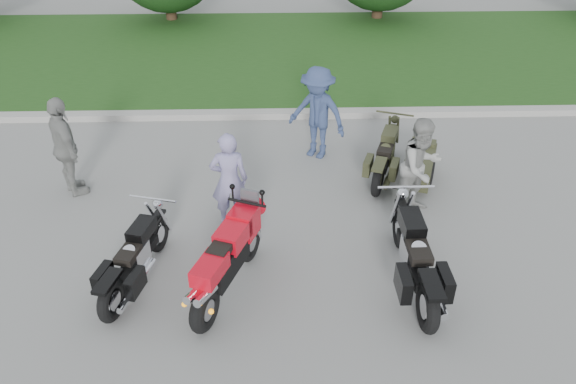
{
  "coord_description": "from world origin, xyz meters",
  "views": [
    {
      "loc": [
        0.41,
        -5.79,
        5.61
      ],
      "look_at": [
        0.62,
        1.59,
        0.8
      ],
      "focal_mm": 35.0,
      "sensor_mm": 36.0,
      "label": 1
    }
  ],
  "objects_px": {
    "cruiser_left": "(134,262)",
    "person_denim": "(317,113)",
    "person_stripe": "(229,180)",
    "person_grey": "(421,168)",
    "sportbike_red": "(227,260)",
    "cruiser_right": "(416,261)",
    "person_back": "(66,148)",
    "cruiser_sidecar": "(405,163)"
  },
  "relations": [
    {
      "from": "cruiser_left",
      "to": "cruiser_right",
      "type": "xyz_separation_m",
      "value": [
        4.0,
        -0.17,
        0.06
      ]
    },
    {
      "from": "cruiser_right",
      "to": "cruiser_sidecar",
      "type": "height_order",
      "value": "cruiser_right"
    },
    {
      "from": "cruiser_sidecar",
      "to": "person_stripe",
      "type": "bearing_deg",
      "value": -138.02
    },
    {
      "from": "person_stripe",
      "to": "sportbike_red",
      "type": "bearing_deg",
      "value": 88.38
    },
    {
      "from": "cruiser_left",
      "to": "person_denim",
      "type": "bearing_deg",
      "value": 67.22
    },
    {
      "from": "cruiser_right",
      "to": "person_grey",
      "type": "bearing_deg",
      "value": 76.28
    },
    {
      "from": "sportbike_red",
      "to": "person_grey",
      "type": "bearing_deg",
      "value": 53.52
    },
    {
      "from": "cruiser_sidecar",
      "to": "person_denim",
      "type": "bearing_deg",
      "value": 167.36
    },
    {
      "from": "cruiser_right",
      "to": "person_back",
      "type": "bearing_deg",
      "value": 153.96
    },
    {
      "from": "sportbike_red",
      "to": "person_back",
      "type": "relative_size",
      "value": 1.12
    },
    {
      "from": "sportbike_red",
      "to": "cruiser_right",
      "type": "bearing_deg",
      "value": 22.15
    },
    {
      "from": "person_denim",
      "to": "person_stripe",
      "type": "bearing_deg",
      "value": -93.09
    },
    {
      "from": "person_stripe",
      "to": "person_grey",
      "type": "bearing_deg",
      "value": -178.64
    },
    {
      "from": "cruiser_right",
      "to": "cruiser_sidecar",
      "type": "distance_m",
      "value": 2.97
    },
    {
      "from": "sportbike_red",
      "to": "person_grey",
      "type": "height_order",
      "value": "person_grey"
    },
    {
      "from": "person_stripe",
      "to": "person_denim",
      "type": "bearing_deg",
      "value": -128.07
    },
    {
      "from": "person_stripe",
      "to": "person_back",
      "type": "relative_size",
      "value": 0.91
    },
    {
      "from": "cruiser_left",
      "to": "cruiser_right",
      "type": "height_order",
      "value": "cruiser_right"
    },
    {
      "from": "cruiser_sidecar",
      "to": "sportbike_red",
      "type": "bearing_deg",
      "value": -116.33
    },
    {
      "from": "sportbike_red",
      "to": "person_stripe",
      "type": "relative_size",
      "value": 1.23
    },
    {
      "from": "person_grey",
      "to": "person_back",
      "type": "xyz_separation_m",
      "value": [
        -6.06,
        0.77,
        0.05
      ]
    },
    {
      "from": "cruiser_right",
      "to": "person_denim",
      "type": "bearing_deg",
      "value": 105.43
    },
    {
      "from": "person_back",
      "to": "cruiser_sidecar",
      "type": "bearing_deg",
      "value": -121.74
    },
    {
      "from": "sportbike_red",
      "to": "cruiser_left",
      "type": "xyz_separation_m",
      "value": [
        -1.34,
        0.2,
        -0.19
      ]
    },
    {
      "from": "cruiser_sidecar",
      "to": "person_back",
      "type": "relative_size",
      "value": 1.09
    },
    {
      "from": "person_stripe",
      "to": "person_denim",
      "type": "xyz_separation_m",
      "value": [
        1.58,
        2.28,
        0.09
      ]
    },
    {
      "from": "person_stripe",
      "to": "person_back",
      "type": "bearing_deg",
      "value": -22.8
    },
    {
      "from": "cruiser_sidecar",
      "to": "person_stripe",
      "type": "xyz_separation_m",
      "value": [
        -3.16,
        -1.28,
        0.46
      ]
    },
    {
      "from": "cruiser_right",
      "to": "cruiser_sidecar",
      "type": "relative_size",
      "value": 1.21
    },
    {
      "from": "person_stripe",
      "to": "person_grey",
      "type": "height_order",
      "value": "person_grey"
    },
    {
      "from": "person_back",
      "to": "cruiser_left",
      "type": "bearing_deg",
      "value": 178.5
    },
    {
      "from": "sportbike_red",
      "to": "cruiser_right",
      "type": "distance_m",
      "value": 2.66
    },
    {
      "from": "cruiser_left",
      "to": "person_back",
      "type": "relative_size",
      "value": 1.13
    },
    {
      "from": "sportbike_red",
      "to": "cruiser_sidecar",
      "type": "bearing_deg",
      "value": 65.13
    },
    {
      "from": "sportbike_red",
      "to": "cruiser_sidecar",
      "type": "xyz_separation_m",
      "value": [
        3.1,
        2.97,
        -0.22
      ]
    },
    {
      "from": "person_denim",
      "to": "sportbike_red",
      "type": "bearing_deg",
      "value": -79.43
    },
    {
      "from": "sportbike_red",
      "to": "cruiser_sidecar",
      "type": "distance_m",
      "value": 4.3
    },
    {
      "from": "person_denim",
      "to": "cruiser_left",
      "type": "bearing_deg",
      "value": -95.67
    },
    {
      "from": "cruiser_sidecar",
      "to": "person_grey",
      "type": "height_order",
      "value": "person_grey"
    },
    {
      "from": "cruiser_sidecar",
      "to": "person_grey",
      "type": "xyz_separation_m",
      "value": [
        0.0,
        -1.02,
        0.49
      ]
    },
    {
      "from": "cruiser_sidecar",
      "to": "person_denim",
      "type": "height_order",
      "value": "person_denim"
    },
    {
      "from": "cruiser_right",
      "to": "person_stripe",
      "type": "relative_size",
      "value": 1.46
    }
  ]
}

